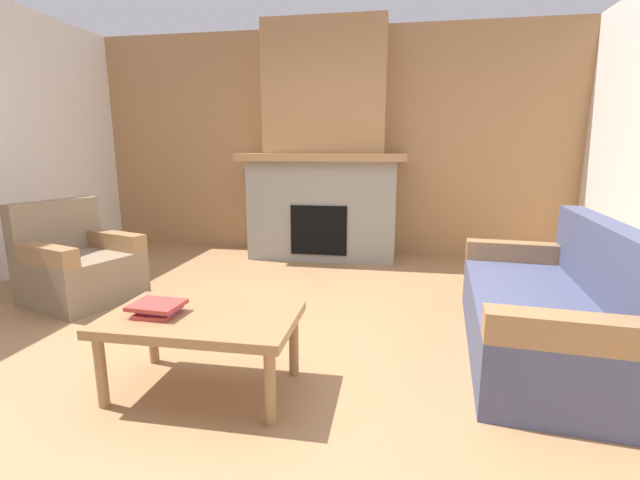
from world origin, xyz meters
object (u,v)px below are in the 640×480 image
Objects in this scene: fireplace at (324,159)px; couch at (550,310)px; armchair at (78,267)px; coffee_table at (202,324)px.

fireplace is 1.44× the size of couch.
armchair is at bearing 173.81° from couch.
fireplace is at bearing 87.52° from coffee_table.
coffee_table is (1.68, -1.19, 0.08)m from armchair.
armchair is (-3.65, 0.40, 0.01)m from couch.
fireplace is at bearing 47.21° from armchair.
armchair is (-1.82, -1.97, -0.87)m from fireplace.
fireplace is 2.81× the size of armchair.
couch is (1.84, -2.36, -0.88)m from fireplace.
armchair is 2.06m from coffee_table.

